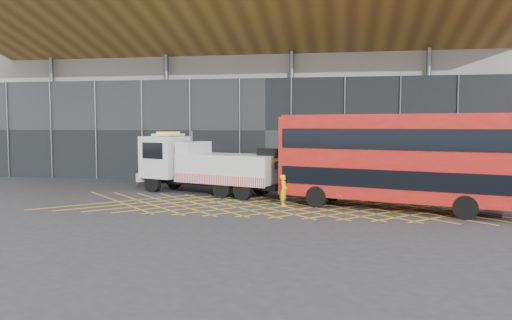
# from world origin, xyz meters

# --- Properties ---
(ground_plane) EXTENTS (120.00, 120.00, 0.00)m
(ground_plane) POSITION_xyz_m (0.00, 0.00, 0.00)
(ground_plane) COLOR #2B2B2E
(road_markings) EXTENTS (26.36, 7.16, 0.01)m
(road_markings) POSITION_xyz_m (4.80, 0.00, 0.01)
(road_markings) COLOR gold
(road_markings) RESTS_ON ground_plane
(construction_building) EXTENTS (55.00, 23.97, 18.00)m
(construction_building) POSITION_xyz_m (1.92, 18.40, 8.98)
(construction_building) COLOR gray
(construction_building) RESTS_ON ground_plane
(recovery_truck) EXTENTS (11.33, 5.95, 4.02)m
(recovery_truck) POSITION_xyz_m (-0.87, 4.17, 1.86)
(recovery_truck) COLOR black
(recovery_truck) RESTS_ON ground_plane
(bus_towed) EXTENTS (12.42, 6.42, 4.96)m
(bus_towed) POSITION_xyz_m (10.62, -0.01, 2.75)
(bus_towed) COLOR #AD140F
(bus_towed) RESTS_ON ground_plane
(worker) EXTENTS (0.42, 0.63, 1.71)m
(worker) POSITION_xyz_m (4.77, 0.12, 0.86)
(worker) COLOR yellow
(worker) RESTS_ON ground_plane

